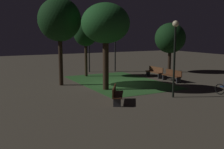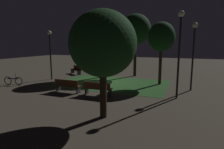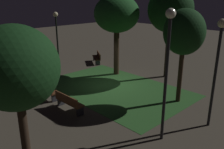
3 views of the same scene
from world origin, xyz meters
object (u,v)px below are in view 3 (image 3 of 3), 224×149
(bench_lawn_edge, at_px, (69,102))
(tree_lawn_side, at_px, (170,10))
(tree_back_left, at_px, (117,14))
(bicycle, at_px, (13,70))
(bench_corner, at_px, (97,57))
(tree_right_canopy, at_px, (16,69))
(lamp_post_plaza_east, at_px, (57,31))
(bench_path_side, at_px, (46,90))
(lamp_post_plaza_west, at_px, (218,56))
(tree_back_right, at_px, (184,33))
(lamp_post_path_center, at_px, (168,56))

(bench_lawn_edge, distance_m, tree_lawn_side, 9.01)
(tree_back_left, distance_m, bicycle, 8.43)
(bench_corner, relative_size, tree_back_left, 0.32)
(bicycle, bearing_deg, tree_right_canopy, -19.94)
(bench_corner, relative_size, lamp_post_plaza_east, 0.41)
(bench_path_side, relative_size, bench_corner, 1.01)
(lamp_post_plaza_west, bearing_deg, tree_lawn_side, 139.88)
(tree_back_right, relative_size, lamp_post_plaza_east, 1.12)
(tree_right_canopy, distance_m, lamp_post_path_center, 5.19)
(bench_lawn_edge, bearing_deg, bench_path_side, -180.00)
(tree_right_canopy, bearing_deg, tree_back_left, 115.87)
(tree_back_right, bearing_deg, tree_right_canopy, -99.86)
(lamp_post_plaza_west, bearing_deg, bench_path_side, -154.69)
(tree_lawn_side, relative_size, tree_back_right, 1.24)
(bench_path_side, relative_size, lamp_post_plaza_east, 0.41)
(bench_lawn_edge, xyz_separation_m, tree_back_left, (-2.55, 5.88, 3.77))
(bench_corner, distance_m, lamp_post_path_center, 12.31)
(bench_lawn_edge, bearing_deg, tree_back_right, 57.28)
(lamp_post_path_center, bearing_deg, tree_lawn_side, 122.96)
(bench_lawn_edge, relative_size, bench_corner, 1.02)
(tree_back_right, bearing_deg, bench_lawn_edge, -122.72)
(bench_path_side, distance_m, bench_lawn_edge, 2.24)
(bench_path_side, xyz_separation_m, bench_corner, (-3.66, 6.90, 0.00))
(tree_back_left, relative_size, bicycle, 3.50)
(tree_right_canopy, xyz_separation_m, lamp_post_plaza_west, (3.70, 6.69, -0.08))
(tree_right_canopy, xyz_separation_m, tree_back_right, (1.39, 7.97, 0.49))
(tree_right_canopy, height_order, lamp_post_plaza_east, tree_right_canopy)
(tree_right_canopy, distance_m, tree_back_right, 8.11)
(tree_lawn_side, relative_size, lamp_post_plaza_west, 1.32)
(bench_path_side, relative_size, tree_lawn_side, 0.30)
(bench_corner, height_order, lamp_post_plaza_east, lamp_post_plaza_east)
(tree_lawn_side, distance_m, bicycle, 11.76)
(tree_back_right, bearing_deg, bicycle, -156.86)
(bench_corner, xyz_separation_m, tree_lawn_side, (6.17, 1.13, 4.09))
(bench_lawn_edge, relative_size, lamp_post_plaza_west, 0.39)
(bench_lawn_edge, distance_m, bench_corner, 9.08)
(tree_lawn_side, bearing_deg, bench_corner, -169.66)
(tree_lawn_side, bearing_deg, tree_right_canopy, -82.28)
(tree_lawn_side, xyz_separation_m, bicycle, (-7.84, -7.69, -4.23))
(tree_back_right, relative_size, lamp_post_path_center, 0.97)
(lamp_post_path_center, bearing_deg, lamp_post_plaza_east, 168.99)
(tree_back_left, height_order, bicycle, tree_back_left)
(tree_back_left, xyz_separation_m, tree_back_right, (5.72, -0.96, -0.54))
(tree_back_left, relative_size, lamp_post_path_center, 1.10)
(lamp_post_path_center, bearing_deg, tree_back_right, 112.24)
(bench_path_side, distance_m, tree_back_right, 7.99)
(bench_path_side, relative_size, lamp_post_plaza_west, 0.39)
(bench_corner, relative_size, tree_back_right, 0.36)
(tree_back_right, relative_size, bicycle, 3.07)
(bench_lawn_edge, xyz_separation_m, bicycle, (-7.56, 0.34, -0.14))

